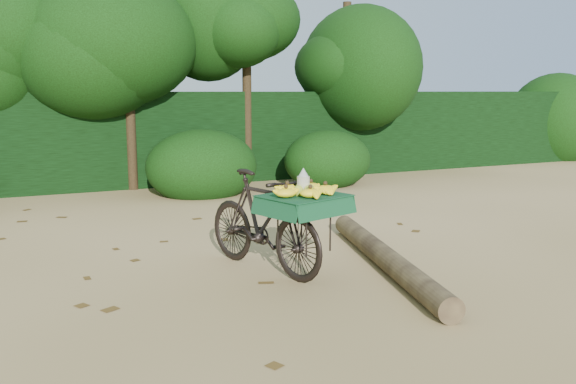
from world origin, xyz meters
name	(u,v)px	position (x,y,z in m)	size (l,w,h in m)	color
ground	(183,269)	(0.00, 0.00, 0.00)	(80.00, 80.00, 0.00)	tan
vendor_bicycle	(264,220)	(0.74, -0.43, 0.53)	(1.11, 1.86, 1.03)	black
fallen_log	(385,257)	(1.91, -0.84, 0.12)	(0.23, 0.23, 3.20)	brown
hedge_backdrop	(97,139)	(0.00, 6.30, 0.90)	(26.00, 1.80, 1.80)	black
tree_row	(61,80)	(-0.65, 5.50, 2.00)	(14.50, 2.00, 4.00)	black
bush_clumps	(145,173)	(0.50, 4.30, 0.45)	(8.80, 1.70, 0.90)	black
leaf_litter	(168,253)	(0.00, 0.65, 0.01)	(7.00, 7.30, 0.01)	#533A16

